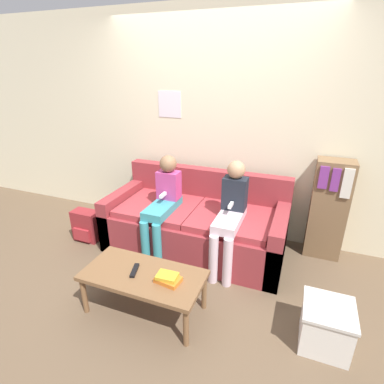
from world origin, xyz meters
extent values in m
plane|color=brown|center=(0.00, 0.00, 0.00)|extent=(10.00, 10.00, 0.00)
cube|color=beige|center=(0.00, 1.13, 1.30)|extent=(8.00, 0.06, 2.60)
cube|color=silver|center=(-0.54, 1.10, 1.54)|extent=(0.29, 0.00, 0.31)
cube|color=maroon|center=(0.00, 0.54, 0.22)|extent=(1.97, 0.92, 0.44)
cube|color=maroon|center=(0.00, 0.93, 0.65)|extent=(1.97, 0.14, 0.40)
cube|color=maroon|center=(-0.92, 0.54, 0.30)|extent=(0.14, 0.92, 0.60)
cube|color=maroon|center=(0.92, 0.54, 0.30)|extent=(0.14, 0.92, 0.60)
cube|color=#A1343A|center=(-0.42, 0.50, 0.48)|extent=(0.83, 0.76, 0.07)
cube|color=#A1343A|center=(0.42, 0.50, 0.48)|extent=(0.83, 0.76, 0.07)
cube|color=brown|center=(-0.06, -0.52, 0.36)|extent=(1.01, 0.49, 0.04)
cylinder|color=brown|center=(-0.53, -0.72, 0.17)|extent=(0.04, 0.04, 0.35)
cylinder|color=brown|center=(0.40, -0.72, 0.17)|extent=(0.04, 0.04, 0.35)
cylinder|color=brown|center=(-0.53, -0.31, 0.17)|extent=(0.04, 0.04, 0.35)
cylinder|color=brown|center=(0.40, -0.31, 0.17)|extent=(0.04, 0.04, 0.35)
cylinder|color=teal|center=(-0.37, 0.05, 0.26)|extent=(0.09, 0.09, 0.51)
cylinder|color=teal|center=(-0.23, 0.05, 0.26)|extent=(0.09, 0.09, 0.51)
cube|color=teal|center=(-0.30, 0.34, 0.56)|extent=(0.23, 0.56, 0.09)
cube|color=#B73D7F|center=(-0.30, 0.51, 0.76)|extent=(0.24, 0.16, 0.31)
sphere|color=#8C6647|center=(-0.30, 0.51, 1.00)|extent=(0.18, 0.18, 0.18)
cube|color=white|center=(-0.30, 0.36, 0.70)|extent=(0.03, 0.12, 0.03)
cylinder|color=silver|center=(0.37, 0.05, 0.26)|extent=(0.09, 0.09, 0.51)
cylinder|color=silver|center=(0.51, 0.05, 0.26)|extent=(0.09, 0.09, 0.51)
cube|color=silver|center=(0.44, 0.34, 0.56)|extent=(0.23, 0.56, 0.09)
cube|color=#1E232D|center=(0.44, 0.51, 0.77)|extent=(0.24, 0.16, 0.33)
sphere|color=tan|center=(0.44, 0.51, 1.02)|extent=(0.18, 0.18, 0.18)
cube|color=white|center=(0.44, 0.36, 0.70)|extent=(0.03, 0.12, 0.03)
cube|color=black|center=(-0.14, -0.52, 0.39)|extent=(0.09, 0.17, 0.02)
cube|color=orange|center=(0.17, -0.53, 0.40)|extent=(0.21, 0.16, 0.04)
cube|color=gold|center=(0.17, -0.53, 0.43)|extent=(0.17, 0.13, 0.03)
cube|color=brown|center=(1.36, 0.96, 0.55)|extent=(0.37, 0.25, 1.09)
cube|color=#7A3389|center=(1.25, 0.82, 0.94)|extent=(0.09, 0.02, 0.23)
cube|color=#7A3389|center=(1.36, 0.82, 0.93)|extent=(0.08, 0.02, 0.24)
cube|color=silver|center=(1.47, 0.82, 0.91)|extent=(0.09, 0.02, 0.30)
cube|color=silver|center=(1.37, -0.33, 0.16)|extent=(0.34, 0.35, 0.33)
cube|color=beige|center=(1.37, -0.33, 0.34)|extent=(0.36, 0.37, 0.02)
cube|color=maroon|center=(-1.29, 0.25, 0.19)|extent=(0.31, 0.17, 0.38)
cube|color=#A52A30|center=(-1.29, 0.14, 0.11)|extent=(0.22, 0.03, 0.15)
camera|label=1|loc=(1.04, -2.25, 1.96)|focal=28.00mm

